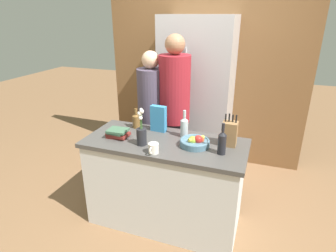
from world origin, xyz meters
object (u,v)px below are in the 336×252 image
at_px(coffee_mug, 153,148).
at_px(person_at_sink, 152,114).
at_px(cereal_box, 158,119).
at_px(bottle_wine, 184,126).
at_px(bottle_vinegar, 222,142).
at_px(person_in_blue, 174,108).
at_px(flower_vase, 141,133).
at_px(book_stack, 118,133).
at_px(bottle_oil, 136,120).
at_px(fruit_bowl, 195,142).
at_px(refrigerator, 197,97).
at_px(knife_block, 230,133).

relative_size(coffee_mug, person_at_sink, 0.08).
distance_m(cereal_box, bottle_wine, 0.28).
distance_m(bottle_vinegar, person_in_blue, 0.92).
xyz_separation_m(flower_vase, book_stack, (-0.28, 0.07, -0.07)).
bearing_deg(cereal_box, bottle_vinegar, -22.44).
distance_m(flower_vase, bottle_oil, 0.41).
bearing_deg(coffee_mug, bottle_wine, 70.64).
xyz_separation_m(coffee_mug, person_at_sink, (-0.36, 0.82, -0.01)).
bearing_deg(bottle_vinegar, coffee_mug, -161.47).
distance_m(book_stack, bottle_vinegar, 0.98).
xyz_separation_m(cereal_box, bottle_vinegar, (0.67, -0.28, -0.02)).
height_order(cereal_box, person_at_sink, person_at_sink).
bearing_deg(flower_vase, person_in_blue, 84.92).
relative_size(fruit_bowl, coffee_mug, 2.13).
bearing_deg(bottle_vinegar, cereal_box, 157.56).
distance_m(refrigerator, knife_block, 1.23).
xyz_separation_m(refrigerator, person_in_blue, (-0.09, -0.62, 0.03)).
relative_size(fruit_bowl, bottle_oil, 1.29).
bearing_deg(person_in_blue, cereal_box, -91.59).
height_order(refrigerator, bottle_wine, refrigerator).
xyz_separation_m(book_stack, bottle_oil, (0.06, 0.28, 0.04)).
distance_m(flower_vase, bottle_wine, 0.42).
height_order(knife_block, person_at_sink, person_at_sink).
distance_m(knife_block, bottle_vinegar, 0.19).
xyz_separation_m(refrigerator, bottle_wine, (0.15, -1.05, 0.01)).
height_order(refrigerator, book_stack, refrigerator).
relative_size(flower_vase, person_at_sink, 0.21).
relative_size(cereal_box, person_at_sink, 0.16).
bearing_deg(bottle_oil, refrigerator, 69.26).
bearing_deg(cereal_box, bottle_oil, 178.50).
bearing_deg(bottle_wine, person_in_blue, 119.44).
height_order(cereal_box, person_in_blue, person_in_blue).
distance_m(fruit_bowl, flower_vase, 0.48).
bearing_deg(refrigerator, fruit_bowl, -76.15).
height_order(coffee_mug, bottle_wine, bottle_wine).
bearing_deg(bottle_wine, cereal_box, 170.45).
relative_size(refrigerator, knife_block, 6.75).
bearing_deg(person_at_sink, bottle_wine, -12.66).
relative_size(refrigerator, person_in_blue, 1.10).
relative_size(bottle_wine, person_in_blue, 0.15).
xyz_separation_m(coffee_mug, bottle_wine, (0.14, 0.41, 0.06)).
bearing_deg(bottle_wine, flower_vase, -136.07).
xyz_separation_m(bottle_vinegar, bottle_wine, (-0.39, 0.23, -0.00)).
relative_size(book_stack, bottle_vinegar, 0.78).
height_order(bottle_oil, person_in_blue, person_in_blue).
distance_m(refrigerator, bottle_wine, 1.06).
relative_size(knife_block, cereal_box, 1.12).
distance_m(refrigerator, person_in_blue, 0.63).
relative_size(fruit_bowl, bottle_wine, 1.00).
height_order(fruit_bowl, cereal_box, cereal_box).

